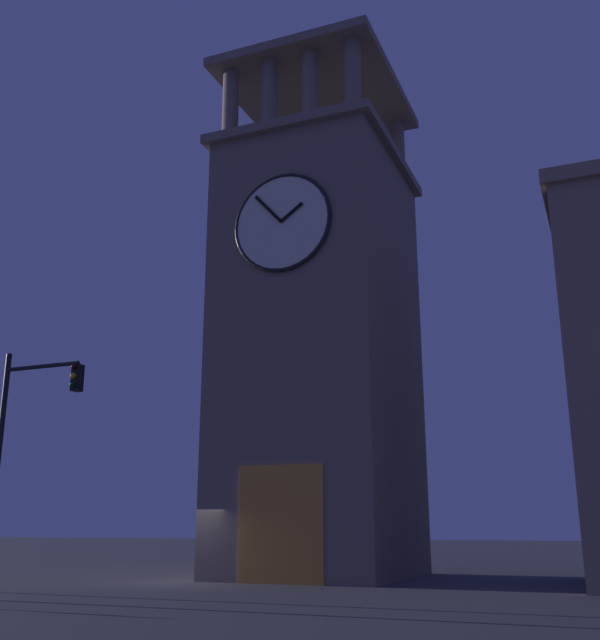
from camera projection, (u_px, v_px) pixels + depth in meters
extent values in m
plane|color=#424247|center=(179.00, 583.00, 25.78)|extent=(200.00, 200.00, 0.00)
cube|color=#75665B|center=(321.00, 359.00, 31.16)|extent=(6.75, 8.05, 17.34)
cube|color=#75665B|center=(319.00, 168.00, 33.56)|extent=(7.35, 8.65, 0.40)
cylinder|color=#75665B|center=(353.00, 77.00, 29.99)|extent=(0.70, 0.70, 3.31)
cylinder|color=#75665B|center=(310.00, 87.00, 30.67)|extent=(0.70, 0.70, 3.31)
cylinder|color=#75665B|center=(269.00, 97.00, 31.35)|extent=(0.70, 0.70, 3.31)
cylinder|color=#75665B|center=(231.00, 106.00, 32.04)|extent=(0.70, 0.70, 3.31)
cylinder|color=#75665B|center=(398.00, 153.00, 36.07)|extent=(0.70, 0.70, 3.31)
cylinder|color=#75665B|center=(361.00, 160.00, 36.76)|extent=(0.70, 0.70, 3.31)
cylinder|color=#75665B|center=(326.00, 167.00, 37.44)|extent=(0.70, 0.70, 3.31)
cylinder|color=#75665B|center=(293.00, 173.00, 38.12)|extent=(0.70, 0.70, 3.31)
cube|color=#75665B|center=(319.00, 95.00, 34.56)|extent=(7.35, 8.65, 0.40)
cylinder|color=black|center=(319.00, 64.00, 35.01)|extent=(0.12, 0.12, 2.92)
cylinder|color=silver|center=(282.00, 222.00, 28.77)|extent=(3.93, 0.12, 3.93)
torus|color=black|center=(282.00, 222.00, 28.75)|extent=(4.09, 0.16, 4.09)
cube|color=black|center=(292.00, 212.00, 28.60)|extent=(0.95, 0.06, 0.72)
cube|color=black|center=(268.00, 209.00, 29.05)|extent=(1.20, 0.06, 1.33)
cube|color=orange|center=(281.00, 523.00, 25.83)|extent=(3.20, 0.24, 4.00)
cylinder|color=black|center=(42.00, 366.00, 21.04)|extent=(2.53, 0.12, 0.12)
cube|color=black|center=(77.00, 378.00, 20.46)|extent=(0.22, 0.30, 0.75)
sphere|color=#360505|center=(74.00, 367.00, 20.37)|extent=(0.16, 0.16, 0.16)
sphere|color=orange|center=(73.00, 376.00, 20.31)|extent=(0.16, 0.16, 0.16)
sphere|color=#063316|center=(72.00, 385.00, 20.24)|extent=(0.16, 0.16, 0.16)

